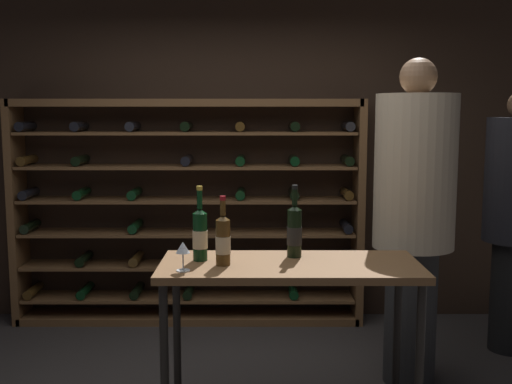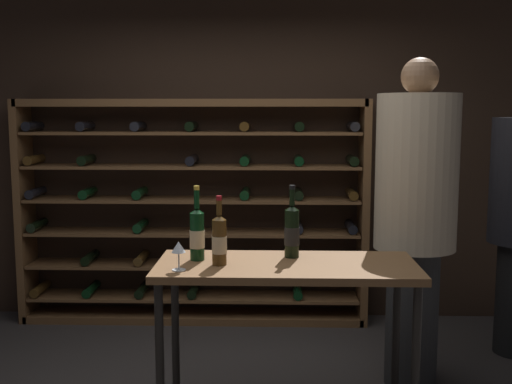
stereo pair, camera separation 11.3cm
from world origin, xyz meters
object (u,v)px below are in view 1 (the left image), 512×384
wine_bottle_black_capsule (293,231)px  wine_glass_stemmed_center (181,249)px  person_bystander_red_print (412,208)px  tasting_table (288,283)px  wine_bottle_green_slim (198,234)px  wine_bottle_red_label (221,240)px  wine_rack (186,212)px

wine_bottle_black_capsule → wine_glass_stemmed_center: wine_bottle_black_capsule is taller
person_bystander_red_print → wine_glass_stemmed_center: size_ratio=13.99×
person_bystander_red_print → wine_bottle_black_capsule: person_bystander_red_print is taller
tasting_table → wine_bottle_green_slim: size_ratio=3.41×
person_bystander_red_print → wine_bottle_red_label: bearing=137.1°
wine_rack → tasting_table: wine_rack is taller
tasting_table → wine_bottle_red_label: 0.42m
wine_bottle_black_capsule → wine_glass_stemmed_center: size_ratio=2.67×
tasting_table → wine_bottle_black_capsule: wine_bottle_black_capsule is taller
person_bystander_red_print → wine_glass_stemmed_center: (-1.35, -0.84, -0.07)m
tasting_table → person_bystander_red_print: 1.09m
wine_bottle_red_label → person_bystander_red_print: bearing=31.9°
wine_rack → person_bystander_red_print: person_bystander_red_print is taller
tasting_table → wine_bottle_green_slim: wine_bottle_green_slim is taller
person_bystander_red_print → wine_glass_stemmed_center: person_bystander_red_print is taller
wine_bottle_red_label → wine_glass_stemmed_center: size_ratio=2.44×
wine_bottle_green_slim → wine_bottle_black_capsule: size_ratio=1.01×
wine_bottle_red_label → wine_rack: bearing=101.5°
person_bystander_red_print → wine_bottle_black_capsule: size_ratio=5.24×
person_bystander_red_print → wine_bottle_green_slim: bearing=130.9°
tasting_table → wine_bottle_black_capsule: size_ratio=3.45×
tasting_table → wine_glass_stemmed_center: bearing=-162.9°
wine_bottle_black_capsule → wine_glass_stemmed_center: bearing=-152.1°
tasting_table → wine_glass_stemmed_center: wine_glass_stemmed_center is taller
wine_bottle_green_slim → wine_glass_stemmed_center: bearing=-106.3°
tasting_table → wine_bottle_green_slim: bearing=173.3°
tasting_table → wine_glass_stemmed_center: 0.60m
wine_bottle_red_label → wine_glass_stemmed_center: (-0.19, -0.12, -0.02)m
wine_rack → tasting_table: (0.73, -1.84, -0.07)m
wine_rack → wine_glass_stemmed_center: (0.19, -2.01, 0.15)m
wine_glass_stemmed_center → wine_rack: bearing=95.5°
wine_bottle_black_capsule → wine_bottle_green_slim: bearing=-171.1°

